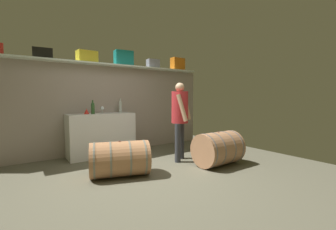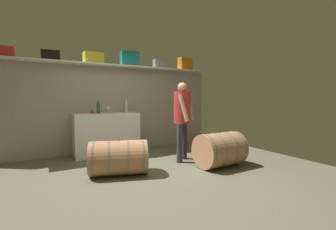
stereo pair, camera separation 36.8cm
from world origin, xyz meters
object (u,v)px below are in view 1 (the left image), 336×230
object	(u,v)px
toolcase_orange	(178,64)
winemaker_pouring	(180,113)
toolcase_yellow	(87,57)
toolcase_black	(42,54)
wine_bottle_green	(93,108)
toolcase_teal	(124,58)
wine_glass	(102,109)
toolcase_grey	(153,64)
wine_bottle_clear	(120,106)
wine_barrel_far	(120,159)
wine_barrel_near	(218,149)
red_funnel	(87,111)
work_cabinet	(101,135)

from	to	relation	value
toolcase_orange	winemaker_pouring	distance (m)	2.17
toolcase_yellow	toolcase_orange	bearing A→B (deg)	-4.52
toolcase_black	wine_bottle_green	size ratio (longest dim) A/B	1.18
toolcase_teal	wine_bottle_green	world-z (taller)	toolcase_teal
toolcase_teal	wine_glass	bearing A→B (deg)	-164.42
toolcase_grey	wine_bottle_clear	size ratio (longest dim) A/B	0.92
toolcase_yellow	wine_barrel_far	xyz separation A→B (m)	(0.04, -1.66, -1.89)
toolcase_grey	wine_bottle_clear	xyz separation A→B (m)	(-0.92, -0.02, -1.07)
toolcase_orange	winemaker_pouring	xyz separation A→B (m)	(-1.02, -1.45, -1.25)
wine_barrel_far	toolcase_black	bearing A→B (deg)	136.44
toolcase_black	toolcase_grey	bearing A→B (deg)	3.80
wine_barrel_near	winemaker_pouring	xyz separation A→B (m)	(-0.40, 0.68, 0.66)
toolcase_yellow	wine_glass	size ratio (longest dim) A/B	2.68
toolcase_yellow	toolcase_teal	distance (m)	0.86
wine_glass	red_funnel	xyz separation A→B (m)	(-0.36, -0.05, -0.05)
toolcase_orange	wine_barrel_near	bearing A→B (deg)	-110.09
wine_bottle_green	toolcase_black	bearing A→B (deg)	165.41
toolcase_orange	winemaker_pouring	world-z (taller)	toolcase_orange
toolcase_grey	winemaker_pouring	world-z (taller)	toolcase_grey
toolcase_orange	red_funnel	distance (m)	2.83
toolcase_black	toolcase_teal	distance (m)	1.71
toolcase_black	red_funnel	xyz separation A→B (m)	(0.77, -0.16, -1.16)
toolcase_teal	work_cabinet	bearing A→B (deg)	-159.93
toolcase_yellow	winemaker_pouring	world-z (taller)	toolcase_yellow
toolcase_grey	wine_barrel_near	bearing A→B (deg)	-80.66
wine_barrel_far	winemaker_pouring	bearing A→B (deg)	26.61
wine_bottle_clear	wine_bottle_green	size ratio (longest dim) A/B	1.12
wine_bottle_green	wine_barrel_near	size ratio (longest dim) A/B	0.34
toolcase_yellow	toolcase_grey	xyz separation A→B (m)	(1.67, 0.00, -0.01)
toolcase_teal	winemaker_pouring	distance (m)	2.01
toolcase_teal	winemaker_pouring	world-z (taller)	toolcase_teal
wine_glass	wine_barrel_far	world-z (taller)	wine_glass
wine_barrel_near	toolcase_black	bearing A→B (deg)	140.56
toolcase_black	wine_barrel_far	size ratio (longest dim) A/B	0.32
work_cabinet	wine_barrel_far	xyz separation A→B (m)	(-0.18, -1.48, -0.18)
toolcase_grey	toolcase_black	bearing A→B (deg)	-175.42
wine_barrel_near	winemaker_pouring	world-z (taller)	winemaker_pouring
work_cabinet	wine_bottle_clear	xyz separation A→B (m)	(0.52, 0.15, 0.62)
work_cabinet	wine_bottle_clear	bearing A→B (deg)	16.17
toolcase_yellow	wine_barrel_near	world-z (taller)	toolcase_yellow
toolcase_grey	red_funnel	distance (m)	2.11
wine_bottle_clear	wine_barrel_far	xyz separation A→B (m)	(-0.70, -1.64, -0.81)
toolcase_teal	red_funnel	world-z (taller)	toolcase_teal
work_cabinet	wine_barrel_far	bearing A→B (deg)	-96.89
toolcase_teal	wine_barrel_near	world-z (taller)	toolcase_teal
toolcase_yellow	red_funnel	xyz separation A→B (m)	(-0.08, -0.16, -1.18)
toolcase_yellow	toolcase_orange	xyz separation A→B (m)	(2.46, 0.00, 0.04)
work_cabinet	wine_bottle_clear	size ratio (longest dim) A/B	4.30
winemaker_pouring	toolcase_teal	bearing A→B (deg)	-105.44
toolcase_black	toolcase_orange	bearing A→B (deg)	3.80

